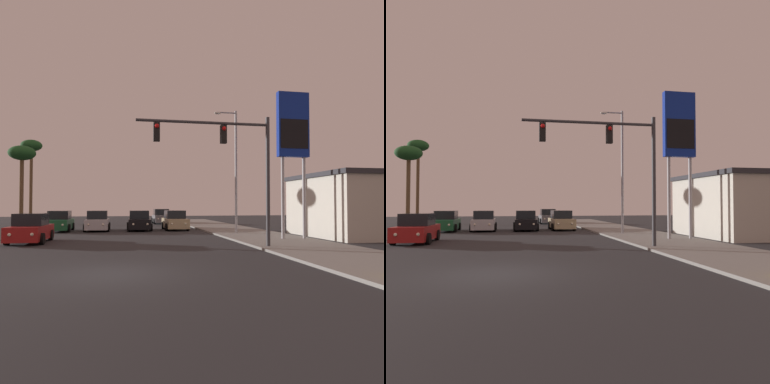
{
  "view_description": "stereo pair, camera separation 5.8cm",
  "coord_description": "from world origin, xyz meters",
  "views": [
    {
      "loc": [
        0.36,
        -12.12,
        2.2
      ],
      "look_at": [
        4.19,
        8.08,
        2.89
      ],
      "focal_mm": 35.0,
      "sensor_mm": 36.0,
      "label": 1
    },
    {
      "loc": [
        0.42,
        -12.13,
        2.2
      ],
      "look_at": [
        4.19,
        8.08,
        2.89
      ],
      "focal_mm": 35.0,
      "sensor_mm": 36.0,
      "label": 2
    }
  ],
  "objects": [
    {
      "name": "sidewalk_right",
      "position": [
        9.5,
        10.0,
        0.06
      ],
      "size": [
        5.0,
        60.0,
        0.12
      ],
      "color": "gray",
      "rests_on": "ground"
    },
    {
      "name": "car_silver",
      "position": [
        -1.59,
        20.13,
        0.76
      ],
      "size": [
        2.04,
        4.32,
        1.68
      ],
      "rotation": [
        0.0,
        0.0,
        3.15
      ],
      "color": "#B7B7BC",
      "rests_on": "ground"
    },
    {
      "name": "car_red",
      "position": [
        -4.79,
        10.91,
        0.76
      ],
      "size": [
        2.04,
        4.33,
        1.68
      ],
      "rotation": [
        0.0,
        0.0,
        3.11
      ],
      "color": "maroon",
      "rests_on": "ground"
    },
    {
      "name": "car_tan",
      "position": [
        4.97,
        20.2,
        0.76
      ],
      "size": [
        2.04,
        4.33,
        1.68
      ],
      "rotation": [
        0.0,
        0.0,
        3.17
      ],
      "color": "tan",
      "rests_on": "ground"
    },
    {
      "name": "ground_plane",
      "position": [
        0.0,
        0.0,
        0.0
      ],
      "size": [
        120.0,
        120.0,
        0.0
      ],
      "primitive_type": "plane",
      "color": "#28282B"
    },
    {
      "name": "palm_tree_mid",
      "position": [
        -8.54,
        24.0,
        6.53
      ],
      "size": [
        2.4,
        2.4,
        7.55
      ],
      "color": "brown",
      "rests_on": "ground"
    },
    {
      "name": "traffic_light_mast",
      "position": [
        5.75,
        5.65,
        4.69
      ],
      "size": [
        6.72,
        0.36,
        6.5
      ],
      "color": "#38383D",
      "rests_on": "sidewalk_right"
    },
    {
      "name": "building_gas_station",
      "position": [
        18.0,
        11.14,
        2.16
      ],
      "size": [
        10.3,
        8.3,
        4.3
      ],
      "color": "beige",
      "rests_on": "ground"
    },
    {
      "name": "car_grey",
      "position": [
        4.91,
        30.98,
        0.76
      ],
      "size": [
        2.04,
        4.31,
        1.68
      ],
      "rotation": [
        0.0,
        0.0,
        3.15
      ],
      "color": "slate",
      "rests_on": "ground"
    },
    {
      "name": "car_black",
      "position": [
        1.87,
        20.04,
        0.76
      ],
      "size": [
        2.04,
        4.33,
        1.68
      ],
      "rotation": [
        0.0,
        0.0,
        3.12
      ],
      "color": "black",
      "rests_on": "ground"
    },
    {
      "name": "palm_tree_far",
      "position": [
        -9.98,
        34.0,
        8.48
      ],
      "size": [
        2.4,
        2.4,
        9.75
      ],
      "color": "brown",
      "rests_on": "ground"
    },
    {
      "name": "street_lamp",
      "position": [
        8.54,
        14.28,
        5.12
      ],
      "size": [
        1.74,
        0.24,
        9.0
      ],
      "color": "#99999E",
      "rests_on": "sidewalk_right"
    },
    {
      "name": "car_green",
      "position": [
        -4.63,
        20.21,
        0.76
      ],
      "size": [
        2.04,
        4.32,
        1.68
      ],
      "rotation": [
        0.0,
        0.0,
        3.13
      ],
      "color": "#195933",
      "rests_on": "ground"
    },
    {
      "name": "gas_station_sign",
      "position": [
        10.74,
        9.2,
        6.62
      ],
      "size": [
        2.0,
        0.42,
        9.0
      ],
      "color": "#99999E",
      "rests_on": "sidewalk_right"
    }
  ]
}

